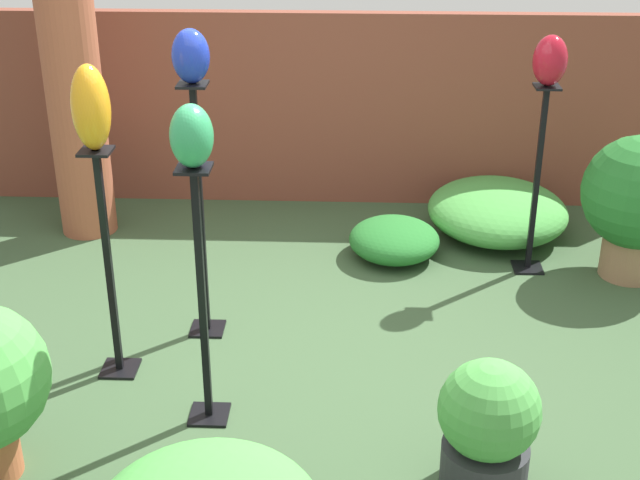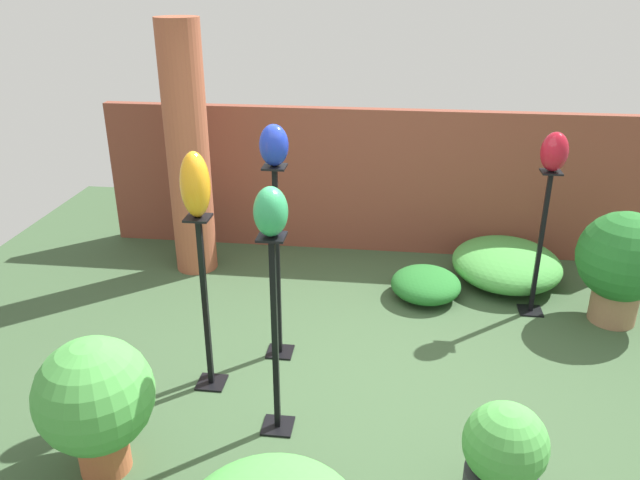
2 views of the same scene
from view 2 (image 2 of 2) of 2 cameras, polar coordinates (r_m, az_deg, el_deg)
name	(u,v)px [view 2 (image 2 of 2)]	position (r m, az deg, el deg)	size (l,w,h in m)	color
ground_plane	(354,379)	(4.68, 3.17, -12.61)	(8.00, 8.00, 0.00)	#385133
brick_wall_back	(373,182)	(6.49, 4.86, 5.35)	(5.60, 0.12, 1.50)	brown
brick_pillar	(188,152)	(6.02, -11.99, 7.91)	(0.40, 0.40, 2.39)	#9E5138
pedestal_amber	(206,312)	(4.38, -10.40, -6.46)	(0.20, 0.20, 1.30)	black
pedestal_ruby	(539,250)	(5.56, 19.42, -0.89)	(0.20, 0.20, 1.28)	black
pedestal_jade	(275,345)	(3.90, -4.12, -9.58)	(0.20, 0.20, 1.37)	black
pedestal_cobalt	(278,272)	(4.62, -3.89, -2.94)	(0.20, 0.20, 1.52)	black
art_vase_amber	(195,185)	(4.01, -11.34, 4.98)	(0.19, 0.20, 0.43)	orange
art_vase_ruby	(554,152)	(5.29, 20.65, 7.56)	(0.21, 0.22, 0.32)	maroon
art_vase_jade	(271,212)	(3.50, -4.53, 2.61)	(0.20, 0.22, 0.29)	#2D9356
art_vase_cobalt	(274,145)	(4.29, -4.24, 8.64)	(0.20, 0.19, 0.29)	#192D9E
potted_plant_back_center	(95,399)	(3.89, -19.86, -13.51)	(0.68, 0.68, 0.87)	#B25B38
potted_plant_near_pillar	(504,456)	(3.70, 16.43, -18.43)	(0.46, 0.46, 0.65)	#2D2D33
potted_plant_mid_right	(623,261)	(5.70, 25.95, -1.73)	(0.75, 0.75, 0.98)	#936B4C
foliage_bed_west	(426,284)	(5.77, 9.64, -4.02)	(0.63, 0.67, 0.26)	#236B28
foliage_bed_center	(506,264)	(6.21, 16.67, -2.09)	(1.02, 1.11, 0.36)	#479942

